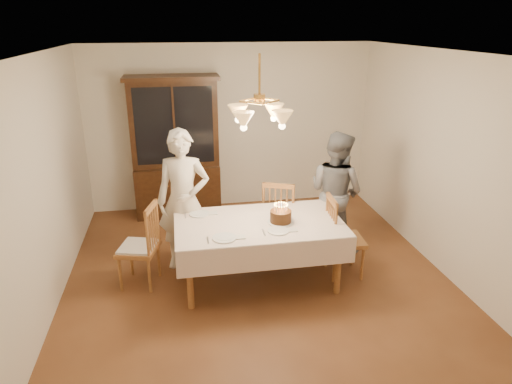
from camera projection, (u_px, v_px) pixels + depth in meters
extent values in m
plane|color=brown|center=(259.00, 280.00, 5.45)|extent=(5.00, 5.00, 0.00)
plane|color=white|center=(260.00, 53.00, 4.53)|extent=(5.00, 5.00, 0.00)
plane|color=beige|center=(231.00, 128.00, 7.29)|extent=(4.50, 0.00, 4.50)
plane|color=beige|center=(337.00, 311.00, 2.69)|extent=(4.50, 0.00, 4.50)
plane|color=beige|center=(41.00, 190.00, 4.62)|extent=(0.00, 5.00, 5.00)
plane|color=beige|center=(447.00, 166.00, 5.36)|extent=(0.00, 5.00, 5.00)
cube|color=brown|center=(259.00, 224.00, 5.19)|extent=(1.80, 1.00, 0.04)
cube|color=white|center=(259.00, 222.00, 5.18)|extent=(1.90, 1.10, 0.01)
cylinder|color=brown|center=(190.00, 279.00, 4.80)|extent=(0.07, 0.07, 0.71)
cylinder|color=brown|center=(338.00, 265.00, 5.07)|extent=(0.07, 0.07, 0.71)
cylinder|color=brown|center=(187.00, 243.00, 5.57)|extent=(0.07, 0.07, 0.71)
cylinder|color=brown|center=(316.00, 233.00, 5.84)|extent=(0.07, 0.07, 0.71)
cube|color=black|center=(178.00, 189.00, 7.21)|extent=(1.30, 0.50, 0.80)
cube|color=black|center=(174.00, 123.00, 6.89)|extent=(1.30, 0.40, 1.30)
cube|color=black|center=(174.00, 126.00, 6.70)|extent=(1.14, 0.01, 1.14)
cube|color=black|center=(171.00, 78.00, 6.60)|extent=(1.38, 0.54, 0.06)
cube|color=brown|center=(280.00, 218.00, 6.05)|extent=(0.56, 0.55, 0.05)
cube|color=brown|center=(278.00, 186.00, 5.69)|extent=(0.38, 0.18, 0.06)
cylinder|color=brown|center=(294.00, 230.00, 6.25)|extent=(0.04, 0.04, 0.43)
cylinder|color=brown|center=(269.00, 228.00, 6.32)|extent=(0.04, 0.04, 0.43)
cylinder|color=brown|center=(291.00, 241.00, 5.94)|extent=(0.04, 0.04, 0.43)
cylinder|color=brown|center=(264.00, 238.00, 6.01)|extent=(0.04, 0.04, 0.43)
cube|color=brown|center=(138.00, 249.00, 5.23)|extent=(0.52, 0.54, 0.05)
cube|color=brown|center=(151.00, 208.00, 5.03)|extent=(0.14, 0.39, 0.06)
cylinder|color=brown|center=(131.00, 259.00, 5.49)|extent=(0.04, 0.04, 0.43)
cylinder|color=brown|center=(120.00, 274.00, 5.16)|extent=(0.04, 0.04, 0.43)
cylinder|color=brown|center=(159.00, 260.00, 5.46)|extent=(0.04, 0.04, 0.43)
cylinder|color=brown|center=(149.00, 276.00, 5.13)|extent=(0.04, 0.04, 0.43)
cube|color=beige|center=(138.00, 246.00, 5.21)|extent=(0.47, 0.49, 0.03)
cube|color=brown|center=(345.00, 240.00, 5.44)|extent=(0.45, 0.46, 0.05)
cube|color=brown|center=(332.00, 200.00, 5.24)|extent=(0.06, 0.40, 0.06)
cylinder|color=brown|center=(362.00, 264.00, 5.37)|extent=(0.04, 0.04, 0.43)
cylinder|color=brown|center=(353.00, 250.00, 5.71)|extent=(0.04, 0.04, 0.43)
cylinder|color=brown|center=(334.00, 266.00, 5.34)|extent=(0.04, 0.04, 0.43)
cylinder|color=brown|center=(326.00, 251.00, 5.67)|extent=(0.04, 0.04, 0.43)
imported|color=beige|center=(184.00, 201.00, 5.48)|extent=(0.70, 0.51, 1.75)
imported|color=slate|center=(336.00, 192.00, 5.96)|extent=(0.94, 0.99, 1.61)
cylinder|color=white|center=(281.00, 222.00, 5.16)|extent=(0.30, 0.30, 0.01)
cylinder|color=#341B0B|center=(281.00, 216.00, 5.14)|extent=(0.24, 0.24, 0.13)
cylinder|color=#598CD8|center=(287.00, 207.00, 5.11)|extent=(0.01, 0.01, 0.07)
sphere|color=#FFB23F|center=(287.00, 204.00, 5.10)|extent=(0.01, 0.01, 0.01)
cylinder|color=pink|center=(286.00, 207.00, 5.14)|extent=(0.01, 0.01, 0.07)
sphere|color=#FFB23F|center=(286.00, 203.00, 5.13)|extent=(0.01, 0.01, 0.01)
cylinder|color=#EACC66|center=(284.00, 206.00, 5.16)|extent=(0.01, 0.01, 0.07)
sphere|color=#FFB23F|center=(284.00, 203.00, 5.15)|extent=(0.01, 0.01, 0.01)
cylinder|color=#598CD8|center=(281.00, 205.00, 5.17)|extent=(0.01, 0.01, 0.07)
sphere|color=#FFB23F|center=(281.00, 202.00, 5.16)|extent=(0.01, 0.01, 0.01)
cylinder|color=pink|center=(279.00, 206.00, 5.17)|extent=(0.01, 0.01, 0.07)
sphere|color=#FFB23F|center=(279.00, 202.00, 5.15)|extent=(0.01, 0.01, 0.01)
cylinder|color=#EACC66|center=(276.00, 206.00, 5.15)|extent=(0.01, 0.01, 0.07)
sphere|color=#FFB23F|center=(277.00, 203.00, 5.14)|extent=(0.01, 0.01, 0.01)
cylinder|color=#598CD8|center=(275.00, 207.00, 5.13)|extent=(0.01, 0.01, 0.07)
sphere|color=#FFB23F|center=(275.00, 204.00, 5.12)|extent=(0.01, 0.01, 0.01)
cylinder|color=pink|center=(274.00, 208.00, 5.10)|extent=(0.01, 0.01, 0.07)
sphere|color=#FFB23F|center=(274.00, 205.00, 5.09)|extent=(0.01, 0.01, 0.01)
cylinder|color=#EACC66|center=(275.00, 209.00, 5.08)|extent=(0.01, 0.01, 0.07)
sphere|color=#FFB23F|center=(275.00, 206.00, 5.06)|extent=(0.01, 0.01, 0.01)
cylinder|color=#598CD8|center=(277.00, 210.00, 5.05)|extent=(0.01, 0.01, 0.07)
sphere|color=#FFB23F|center=(277.00, 206.00, 5.04)|extent=(0.01, 0.01, 0.01)
cylinder|color=pink|center=(279.00, 210.00, 5.04)|extent=(0.01, 0.01, 0.07)
sphere|color=#FFB23F|center=(279.00, 207.00, 5.02)|extent=(0.01, 0.01, 0.01)
cylinder|color=#EACC66|center=(282.00, 210.00, 5.03)|extent=(0.01, 0.01, 0.07)
sphere|color=#FFB23F|center=(282.00, 207.00, 5.02)|extent=(0.01, 0.01, 0.01)
cylinder|color=#598CD8|center=(284.00, 210.00, 5.04)|extent=(0.01, 0.01, 0.07)
sphere|color=#FFB23F|center=(284.00, 207.00, 5.03)|extent=(0.01, 0.01, 0.01)
cylinder|color=pink|center=(286.00, 209.00, 5.06)|extent=(0.01, 0.01, 0.07)
sphere|color=#FFB23F|center=(286.00, 206.00, 5.05)|extent=(0.01, 0.01, 0.01)
cylinder|color=#EACC66|center=(287.00, 208.00, 5.09)|extent=(0.01, 0.01, 0.07)
sphere|color=#FFB23F|center=(287.00, 205.00, 5.07)|extent=(0.01, 0.01, 0.01)
cylinder|color=white|center=(224.00, 238.00, 4.78)|extent=(0.26, 0.26, 0.02)
cube|color=silver|center=(208.00, 240.00, 4.75)|extent=(0.01, 0.16, 0.01)
cube|color=beige|center=(241.00, 237.00, 4.81)|extent=(0.10, 0.10, 0.01)
cylinder|color=white|center=(278.00, 231.00, 4.95)|extent=(0.23, 0.23, 0.02)
cube|color=silver|center=(264.00, 232.00, 4.92)|extent=(0.01, 0.16, 0.01)
cube|color=beige|center=(293.00, 230.00, 4.97)|extent=(0.10, 0.10, 0.01)
cylinder|color=white|center=(199.00, 214.00, 5.38)|extent=(0.24, 0.24, 0.02)
cube|color=silver|center=(185.00, 215.00, 5.35)|extent=(0.01, 0.16, 0.01)
cube|color=beige|center=(213.00, 213.00, 5.41)|extent=(0.10, 0.10, 0.01)
cylinder|color=#BF8C3F|center=(259.00, 74.00, 4.60)|extent=(0.02, 0.02, 0.40)
cylinder|color=#BF8C3F|center=(259.00, 99.00, 4.69)|extent=(0.12, 0.12, 0.10)
cone|color=#D8994C|center=(274.00, 112.00, 4.97)|extent=(0.22, 0.22, 0.18)
sphere|color=#FFD899|center=(274.00, 118.00, 4.99)|extent=(0.07, 0.07, 0.07)
cone|color=#D8994C|center=(238.00, 113.00, 4.90)|extent=(0.22, 0.22, 0.18)
sphere|color=#FFD899|center=(238.00, 120.00, 4.93)|extent=(0.07, 0.07, 0.07)
cone|color=#D8994C|center=(244.00, 121.00, 4.54)|extent=(0.22, 0.22, 0.18)
sphere|color=#FFD899|center=(244.00, 128.00, 4.56)|extent=(0.07, 0.07, 0.07)
cone|color=#D8994C|center=(282.00, 119.00, 4.60)|extent=(0.22, 0.22, 0.18)
sphere|color=#FFD899|center=(282.00, 126.00, 4.63)|extent=(0.07, 0.07, 0.07)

